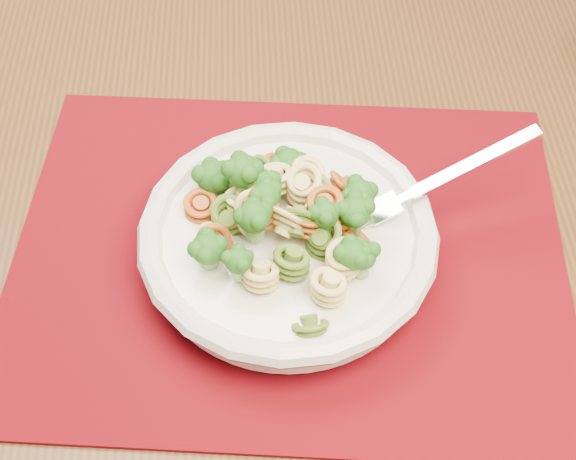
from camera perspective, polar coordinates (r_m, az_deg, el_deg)
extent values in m
cube|color=#4C3015|center=(0.72, 2.85, 1.76)|extent=(1.56, 1.18, 0.04)
cube|color=#4D030D|center=(0.66, 0.10, -1.59)|extent=(0.54, 0.48, 0.00)
cylinder|color=silver|center=(0.65, 0.00, -1.88)|extent=(0.10, 0.10, 0.01)
cylinder|color=silver|center=(0.64, 0.00, -0.95)|extent=(0.22, 0.22, 0.03)
torus|color=silver|center=(0.63, 0.00, -0.20)|extent=(0.24, 0.24, 0.02)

